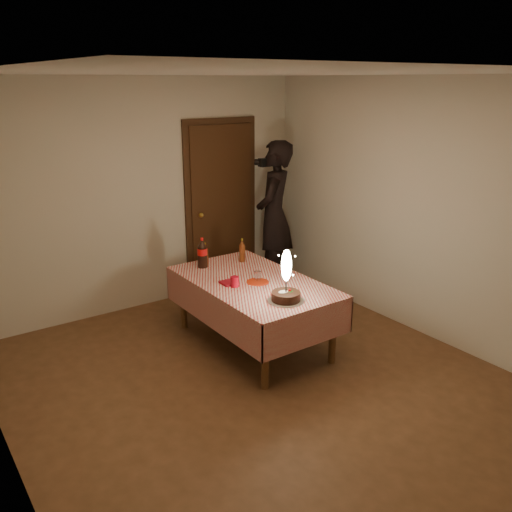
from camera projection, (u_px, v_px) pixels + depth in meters
name	position (u px, v px, depth m)	size (l,w,h in m)	color
ground	(260.00, 384.00, 4.77)	(4.00, 4.50, 0.01)	brown
room_shell	(258.00, 198.00, 4.33)	(4.04, 4.54, 2.62)	beige
dining_table	(253.00, 290.00, 5.31)	(1.02, 1.72, 0.68)	brown
birthday_cake	(286.00, 287.00, 4.77)	(0.32, 0.32, 0.48)	white
red_plate	(258.00, 282.00, 5.24)	(0.22, 0.22, 0.01)	#A7230B
red_cup	(235.00, 282.00, 5.12)	(0.08, 0.08, 0.10)	#AF0C1F
clear_cup	(258.00, 276.00, 5.29)	(0.07, 0.07, 0.09)	silver
napkin_stack	(229.00, 283.00, 5.21)	(0.15, 0.15, 0.02)	#A31222
cola_bottle	(202.00, 253.00, 5.62)	(0.10, 0.10, 0.32)	black
amber_bottle_left	(205.00, 255.00, 5.67)	(0.06, 0.06, 0.26)	#57260F
amber_bottle_right	(242.00, 251.00, 5.81)	(0.06, 0.06, 0.26)	#57260F
photographer	(274.00, 216.00, 6.76)	(0.81, 0.78, 1.86)	black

